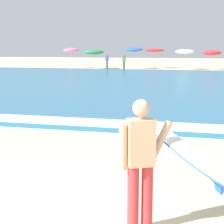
# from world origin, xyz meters

# --- Properties ---
(sea) EXTENTS (120.00, 28.00, 0.14)m
(sea) POSITION_xyz_m (0.00, 19.85, 0.07)
(sea) COLOR teal
(sea) RESTS_ON ground
(surf_foam) EXTENTS (120.00, 1.16, 0.01)m
(surf_foam) POSITION_xyz_m (0.00, 6.45, 0.15)
(surf_foam) COLOR white
(surf_foam) RESTS_ON sea
(surfer_with_board) EXTENTS (1.49, 2.84, 1.73)m
(surfer_with_board) POSITION_xyz_m (1.39, 0.67, 1.03)
(surfer_with_board) COLOR red
(surfer_with_board) RESTS_ON ground
(beach_umbrella_0) EXTENTS (1.80, 1.83, 2.38)m
(beach_umbrella_0) POSITION_xyz_m (-13.43, 37.55, 2.04)
(beach_umbrella_0) COLOR beige
(beach_umbrella_0) RESTS_ON ground
(beach_umbrella_1) EXTENTS (2.22, 2.23, 2.14)m
(beach_umbrella_1) POSITION_xyz_m (-10.19, 36.08, 1.84)
(beach_umbrella_1) COLOR beige
(beach_umbrella_1) RESTS_ON ground
(beach_umbrella_2) EXTENTS (2.05, 2.08, 2.44)m
(beach_umbrella_2) POSITION_xyz_m (-5.83, 37.06, 2.13)
(beach_umbrella_2) COLOR beige
(beach_umbrella_2) RESTS_ON ground
(beach_umbrella_3) EXTENTS (2.19, 2.19, 2.27)m
(beach_umbrella_3) POSITION_xyz_m (-3.64, 38.38, 2.05)
(beach_umbrella_3) COLOR beige
(beach_umbrella_3) RESTS_ON ground
(beach_umbrella_4) EXTENTS (2.04, 2.05, 2.19)m
(beach_umbrella_4) POSITION_xyz_m (-0.19, 36.78, 1.92)
(beach_umbrella_4) COLOR beige
(beach_umbrella_4) RESTS_ON ground
(beach_umbrella_5) EXTENTS (1.95, 1.97, 2.10)m
(beach_umbrella_5) POSITION_xyz_m (2.66, 37.23, 1.80)
(beach_umbrella_5) COLOR beige
(beach_umbrella_5) RESTS_ON ground
(beachgoer_near_row_left) EXTENTS (0.32, 0.20, 1.58)m
(beachgoer_near_row_left) POSITION_xyz_m (-8.58, 35.75, 0.84)
(beachgoer_near_row_left) COLOR #383842
(beachgoer_near_row_left) RESTS_ON ground
(beachgoer_near_row_mid) EXTENTS (0.32, 0.20, 1.58)m
(beachgoer_near_row_mid) POSITION_xyz_m (-6.44, 34.78, 0.84)
(beachgoer_near_row_mid) COLOR #383842
(beachgoer_near_row_mid) RESTS_ON ground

